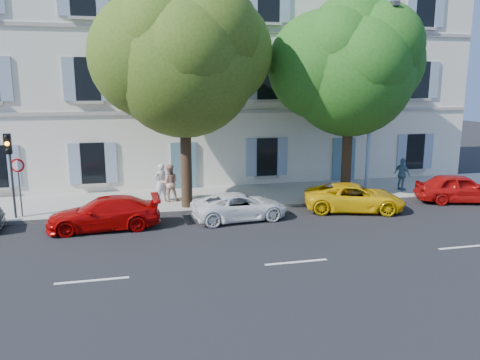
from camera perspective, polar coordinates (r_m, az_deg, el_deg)
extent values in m
plane|color=black|center=(18.24, 2.55, -5.49)|extent=(90.00, 90.00, 0.00)
cube|color=#A09E96|center=(22.39, -0.54, -2.06)|extent=(36.00, 4.50, 0.15)
cube|color=#9E998E|center=(20.34, 0.81, -3.44)|extent=(36.00, 0.16, 0.16)
cube|color=silver|center=(27.40, -3.29, 12.91)|extent=(28.00, 7.00, 12.00)
imported|color=#AA0504|center=(18.31, -16.23, -3.93)|extent=(4.20, 1.80, 1.21)
imported|color=white|center=(18.83, -0.03, -3.23)|extent=(4.02, 2.14, 1.08)
imported|color=#F0BA0A|center=(20.68, 13.75, -2.07)|extent=(4.62, 3.07, 1.18)
imported|color=#AC0C0A|center=(23.79, 25.22, -0.92)|extent=(4.16, 2.54, 1.32)
cylinder|color=#3A2819|center=(20.08, -6.57, 1.97)|extent=(0.47, 0.47, 3.76)
ellipsoid|color=#48661A|center=(19.82, -6.85, 13.83)|extent=(6.01, 6.01, 6.61)
cylinder|color=#3A2819|center=(22.62, 12.86, 2.57)|extent=(0.47, 0.47, 3.55)
ellipsoid|color=#2B6E1C|center=(22.37, 13.32, 12.57)|extent=(5.76, 5.76, 6.34)
cylinder|color=#383A3D|center=(20.37, -25.98, -0.38)|extent=(0.09, 0.09, 2.79)
cube|color=black|center=(20.00, -26.46, 3.97)|extent=(0.27, 0.22, 0.79)
sphere|color=orange|center=(19.89, -26.54, 3.98)|extent=(0.17, 0.17, 0.17)
cylinder|color=#383A3D|center=(20.58, -25.21, -1.34)|extent=(0.05, 0.05, 1.99)
cylinder|color=red|center=(20.36, -25.49, 1.62)|extent=(0.54, 0.12, 0.54)
cylinder|color=#7293BF|center=(22.41, 15.64, 8.83)|extent=(0.17, 0.17, 8.59)
cylinder|color=#7293BF|center=(22.00, 17.28, 19.94)|extent=(0.28, 1.51, 0.11)
cube|color=#383A3D|center=(21.34, 18.33, 19.72)|extent=(0.32, 0.51, 0.19)
imported|color=silver|center=(21.42, -9.62, -0.30)|extent=(0.74, 0.64, 1.71)
imported|color=tan|center=(21.34, -8.59, -0.35)|extent=(0.83, 0.66, 1.68)
imported|color=slate|center=(24.66, 19.16, 0.67)|extent=(0.64, 1.02, 1.62)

